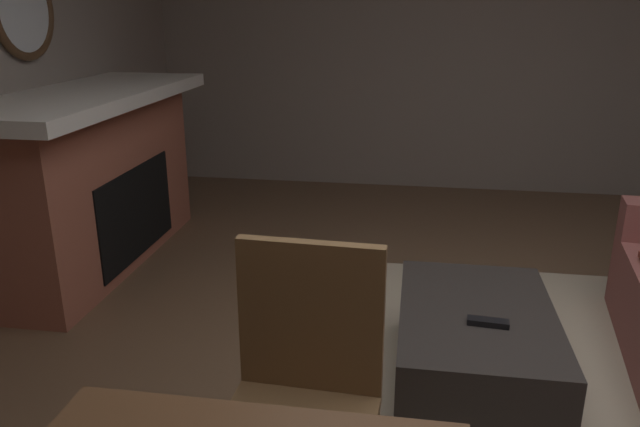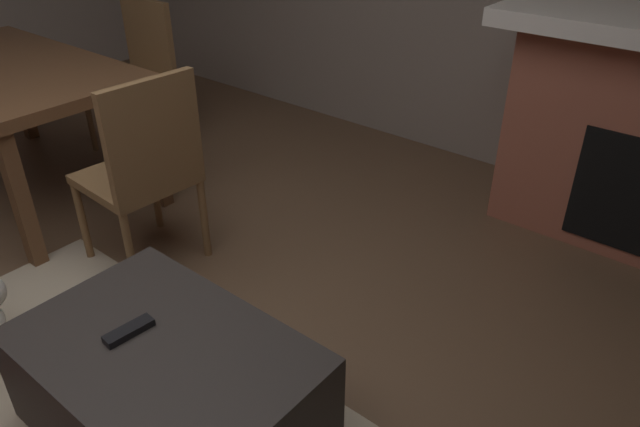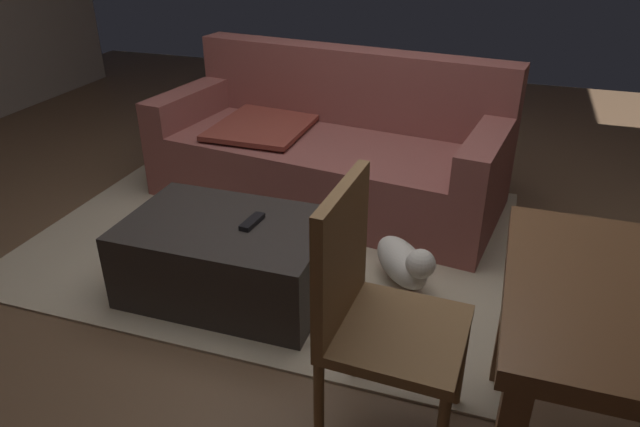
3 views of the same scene
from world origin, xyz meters
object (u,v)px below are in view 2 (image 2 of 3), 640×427
ottoman_coffee_table (169,390)px  dining_table (5,79)px  tv_remote (129,331)px  dining_chair_west (145,165)px  dining_chair_south (139,68)px

ottoman_coffee_table → dining_table: size_ratio=0.60×
ottoman_coffee_table → tv_remote: 0.24m
ottoman_coffee_table → dining_table: (2.01, -0.58, 0.47)m
dining_chair_west → dining_chair_south: bearing=-35.0°
dining_chair_west → tv_remote: bearing=139.4°
dining_chair_west → dining_chair_south: (1.19, -0.83, 0.00)m
ottoman_coffee_table → tv_remote: size_ratio=5.92×
ottoman_coffee_table → dining_table: bearing=-16.1°
tv_remote → dining_table: 2.00m
dining_table → dining_chair_south: dining_chair_south is taller
dining_chair_west → dining_chair_south: 1.45m
tv_remote → dining_chair_south: (1.89, -1.44, 0.13)m
dining_chair_west → dining_chair_south: same height
dining_table → ottoman_coffee_table: bearing=163.9°
tv_remote → dining_chair_west: size_ratio=0.17×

